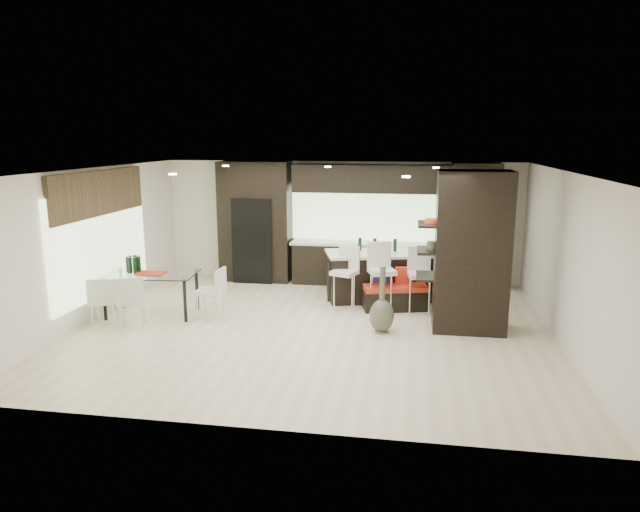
% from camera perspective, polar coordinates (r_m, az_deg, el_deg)
% --- Properties ---
extents(ground, '(8.00, 8.00, 0.00)m').
position_cam_1_polar(ground, '(9.89, -0.57, -7.24)').
color(ground, beige).
rests_on(ground, ground).
extents(back_wall, '(8.00, 0.02, 2.70)m').
position_cam_1_polar(back_wall, '(12.95, 2.08, 3.47)').
color(back_wall, white).
rests_on(back_wall, ground).
extents(left_wall, '(0.02, 7.00, 2.70)m').
position_cam_1_polar(left_wall, '(10.95, -21.69, 1.08)').
color(left_wall, white).
rests_on(left_wall, ground).
extents(right_wall, '(0.02, 7.00, 2.70)m').
position_cam_1_polar(right_wall, '(9.70, 23.39, -0.35)').
color(right_wall, white).
rests_on(right_wall, ground).
extents(ceiling, '(8.00, 7.00, 0.02)m').
position_cam_1_polar(ceiling, '(9.36, -0.60, 8.57)').
color(ceiling, white).
rests_on(ceiling, ground).
extents(window_left, '(0.04, 3.20, 1.90)m').
position_cam_1_polar(window_left, '(11.09, -20.99, 1.27)').
color(window_left, '#B2D199').
rests_on(window_left, left_wall).
extents(window_back, '(3.40, 0.04, 1.20)m').
position_cam_1_polar(window_back, '(12.82, 4.73, 4.25)').
color(window_back, '#B2D199').
rests_on(window_back, back_wall).
extents(stone_accent, '(0.08, 3.00, 0.80)m').
position_cam_1_polar(stone_accent, '(10.96, -21.20, 5.90)').
color(stone_accent, brown).
rests_on(stone_accent, left_wall).
extents(ceiling_spots, '(4.00, 3.00, 0.02)m').
position_cam_1_polar(ceiling_spots, '(9.61, -0.34, 8.54)').
color(ceiling_spots, white).
rests_on(ceiling_spots, ceiling).
extents(back_cabinetry, '(6.80, 0.68, 2.70)m').
position_cam_1_polar(back_cabinetry, '(12.57, 4.15, 3.19)').
color(back_cabinetry, black).
rests_on(back_cabinetry, ground).
extents(refrigerator, '(0.90, 0.68, 1.90)m').
position_cam_1_polar(refrigerator, '(13.02, -6.48, 1.66)').
color(refrigerator, black).
rests_on(refrigerator, ground).
extents(partition_column, '(1.20, 0.80, 2.70)m').
position_cam_1_polar(partition_column, '(9.84, 14.92, 0.40)').
color(partition_column, black).
rests_on(partition_column, ground).
extents(kitchen_island, '(2.50, 1.57, 0.96)m').
position_cam_1_polar(kitchen_island, '(11.63, 6.41, -1.93)').
color(kitchen_island, black).
rests_on(kitchen_island, ground).
extents(stool_left, '(0.56, 0.56, 0.97)m').
position_cam_1_polar(stool_left, '(10.90, 2.45, -2.79)').
color(stool_left, silver).
rests_on(stool_left, ground).
extents(stool_mid, '(0.59, 0.59, 1.04)m').
position_cam_1_polar(stool_mid, '(10.81, 6.19, -2.76)').
color(stool_mid, silver).
rests_on(stool_mid, ground).
extents(stool_right, '(0.49, 0.49, 0.98)m').
position_cam_1_polar(stool_right, '(10.82, 9.95, -3.02)').
color(stool_right, silver).
rests_on(stool_right, ground).
extents(bench, '(1.30, 0.75, 0.47)m').
position_cam_1_polar(bench, '(10.97, 7.57, -4.13)').
color(bench, black).
rests_on(bench, ground).
extents(floor_vase, '(0.46, 0.46, 1.13)m').
position_cam_1_polar(floor_vase, '(9.60, 6.23, -4.35)').
color(floor_vase, '#474C36').
rests_on(floor_vase, ground).
extents(dining_table, '(1.71, 1.06, 0.78)m').
position_cam_1_polar(dining_table, '(10.96, -16.45, -3.68)').
color(dining_table, white).
rests_on(dining_table, ground).
extents(chair_near, '(0.61, 0.61, 0.86)m').
position_cam_1_polar(chair_near, '(10.29, -18.30, -4.58)').
color(chair_near, silver).
rests_on(chair_near, ground).
extents(chair_far, '(0.55, 0.55, 0.82)m').
position_cam_1_polar(chair_far, '(10.55, -20.73, -4.47)').
color(chair_far, silver).
rests_on(chair_far, ground).
extents(chair_end, '(0.48, 0.48, 0.85)m').
position_cam_1_polar(chair_end, '(10.52, -10.92, -3.87)').
color(chair_end, silver).
rests_on(chair_end, ground).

